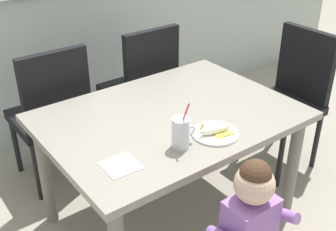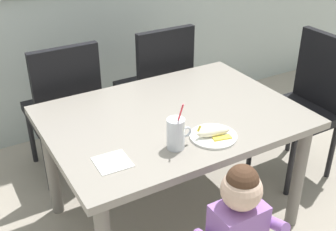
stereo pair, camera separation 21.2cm
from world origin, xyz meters
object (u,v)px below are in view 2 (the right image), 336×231
at_px(paper_napkin, 112,162).
at_px(snack_plate, 213,136).
at_px(dining_table, 173,129).
at_px(dining_chair_right, 158,82).
at_px(toddler_standing, 238,228).
at_px(peeled_banana, 214,132).
at_px(dining_chair_far, 307,99).
at_px(dining_chair_left, 64,104).
at_px(milk_cup, 176,135).

bearing_deg(paper_napkin, snack_plate, -5.86).
distance_m(dining_table, dining_chair_right, 0.80).
relative_size(toddler_standing, peeled_banana, 4.77).
xyz_separation_m(dining_chair_right, dining_chair_far, (0.72, -0.73, 0.00)).
relative_size(dining_table, peeled_banana, 7.58).
height_order(dining_table, dining_chair_right, dining_chair_right).
bearing_deg(dining_chair_right, toddler_standing, 74.01).
bearing_deg(toddler_standing, dining_table, 81.93).
xyz_separation_m(dining_table, toddler_standing, (-0.10, -0.70, -0.09)).
distance_m(dining_chair_far, peeled_banana, 1.05).
xyz_separation_m(dining_table, dining_chair_far, (1.03, -0.00, -0.08)).
height_order(toddler_standing, paper_napkin, toddler_standing).
bearing_deg(dining_chair_right, snack_plate, 75.69).
relative_size(dining_chair_far, snack_plate, 4.17).
relative_size(dining_table, dining_chair_left, 1.39).
distance_m(milk_cup, peeled_banana, 0.21).
bearing_deg(milk_cup, peeled_banana, -5.64).
bearing_deg(toddler_standing, dining_chair_far, 31.64).
xyz_separation_m(dining_chair_left, milk_cup, (0.22, -1.02, 0.24)).
distance_m(toddler_standing, milk_cup, 0.49).
xyz_separation_m(dining_chair_far, toddler_standing, (-1.13, -0.69, -0.02)).
bearing_deg(toddler_standing, dining_chair_left, 100.88).
bearing_deg(dining_chair_right, dining_chair_left, -0.40).
distance_m(dining_chair_far, milk_cup, 1.24).
bearing_deg(dining_chair_far, toddler_standing, -58.36).
height_order(toddler_standing, peeled_banana, toddler_standing).
relative_size(dining_chair_far, toddler_standing, 1.15).
bearing_deg(dining_chair_right, dining_chair_far, 134.48).
height_order(dining_chair_far, toddler_standing, dining_chair_far).
bearing_deg(dining_chair_left, peeled_banana, 111.98).
height_order(dining_chair_left, paper_napkin, dining_chair_left).
bearing_deg(dining_chair_far, dining_chair_left, -117.71).
distance_m(dining_chair_right, snack_plate, 1.08).
xyz_separation_m(dining_chair_right, milk_cup, (-0.47, -1.02, 0.24)).
bearing_deg(dining_table, dining_chair_right, 66.97).
bearing_deg(dining_chair_right, dining_table, 66.97).
bearing_deg(dining_table, paper_napkin, -151.52).
height_order(dining_chair_right, dining_chair_far, same).
relative_size(dining_chair_far, peeled_banana, 5.47).
distance_m(dining_chair_right, peeled_banana, 1.09).
height_order(dining_table, milk_cup, milk_cup).
height_order(dining_chair_far, paper_napkin, dining_chair_far).
xyz_separation_m(dining_chair_far, snack_plate, (-0.98, -0.30, 0.18)).
distance_m(dining_chair_left, milk_cup, 1.07).
xyz_separation_m(dining_chair_right, toddler_standing, (-0.41, -1.43, -0.02)).
xyz_separation_m(milk_cup, paper_napkin, (-0.30, 0.04, -0.06)).
bearing_deg(dining_chair_far, paper_napkin, -80.59).
bearing_deg(dining_chair_right, milk_cup, 65.38).
bearing_deg(snack_plate, dining_chair_far, 16.92).
bearing_deg(dining_chair_left, toddler_standing, 100.88).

